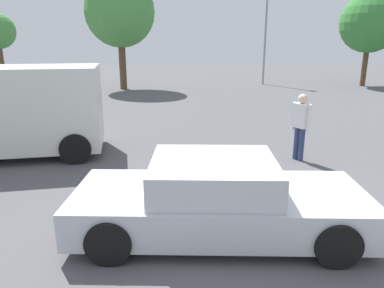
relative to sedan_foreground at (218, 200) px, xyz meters
name	(u,v)px	position (x,y,z in m)	size (l,w,h in m)	color
ground_plane	(215,230)	(0.00, 0.09, -0.57)	(80.00, 80.00, 0.00)	#515154
sedan_foreground	(218,200)	(0.00, 0.00, 0.00)	(4.75, 2.74, 1.22)	#B7BABF
pedestrian	(301,121)	(3.02, 3.04, 0.44)	(0.37, 0.54, 1.68)	navy
light_post_near	(266,21)	(8.62, 18.47, 3.62)	(0.44, 0.44, 6.12)	gray
tree_back_left	(120,12)	(-0.88, 17.96, 3.97)	(4.13, 4.13, 6.62)	brown
tree_back_right	(370,23)	(14.74, 16.19, 3.43)	(3.76, 3.76, 5.89)	brown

